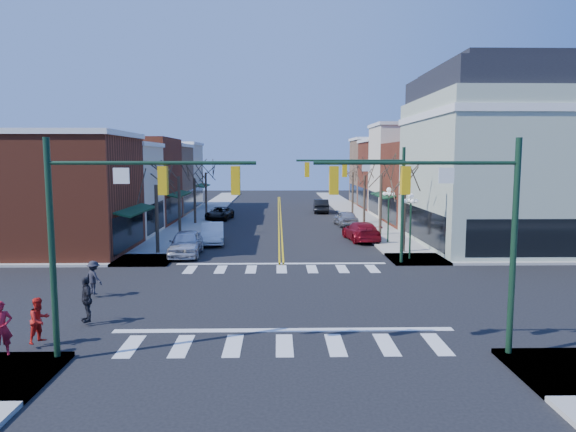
{
  "coord_description": "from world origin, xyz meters",
  "views": [
    {
      "loc": [
        -0.23,
        -23.59,
        6.56
      ],
      "look_at": [
        0.44,
        9.48,
        2.8
      ],
      "focal_mm": 32.0,
      "sensor_mm": 36.0,
      "label": 1
    }
  ],
  "objects": [
    {
      "name": "tree_right_c",
      "position": [
        8.4,
        27.0,
        2.42
      ],
      "size": [
        0.24,
        0.24,
        4.83
      ],
      "primitive_type": "cylinder",
      "color": "#382B21",
      "rests_on": "ground"
    },
    {
      "name": "bldg_left_tan",
      "position": [
        -15.5,
        35.75,
        3.9
      ],
      "size": [
        10.0,
        7.5,
        7.8
      ],
      "primitive_type": "cube",
      "color": "#957052",
      "rests_on": "ground"
    },
    {
      "name": "traffic_mast_near_right",
      "position": [
        5.55,
        -7.4,
        4.71
      ],
      "size": [
        6.6,
        0.28,
        7.2
      ],
      "color": "#14331E",
      "rests_on": "ground"
    },
    {
      "name": "tree_left_d",
      "position": [
        -8.4,
        35.0,
        2.45
      ],
      "size": [
        0.24,
        0.24,
        4.9
      ],
      "primitive_type": "cylinder",
      "color": "#382B21",
      "rests_on": "ground"
    },
    {
      "name": "bldg_right_tan",
      "position": [
        15.5,
        49.0,
        4.5
      ],
      "size": [
        10.0,
        8.0,
        9.0
      ],
      "primitive_type": "cube",
      "color": "#957052",
      "rests_on": "ground"
    },
    {
      "name": "pedestrian_dark_b",
      "position": [
        -8.9,
        0.25,
        0.95
      ],
      "size": [
        1.18,
        1.09,
        1.6
      ],
      "primitive_type": "imported",
      "rotation": [
        0.0,
        0.0,
        2.51
      ],
      "color": "#212129",
      "rests_on": "sidewalk_left"
    },
    {
      "name": "traffic_mast_far_right",
      "position": [
        5.55,
        7.4,
        4.71
      ],
      "size": [
        6.6,
        0.28,
        7.2
      ],
      "color": "#14331E",
      "rests_on": "ground"
    },
    {
      "name": "lamppost_corner",
      "position": [
        8.2,
        8.5,
        2.96
      ],
      "size": [
        0.36,
        0.36,
        4.33
      ],
      "color": "#14331E",
      "rests_on": "ground"
    },
    {
      "name": "bldg_left_stucco_a",
      "position": [
        -15.5,
        19.5,
        3.75
      ],
      "size": [
        10.0,
        7.0,
        7.5
      ],
      "primitive_type": "cube",
      "color": "beige",
      "rests_on": "ground"
    },
    {
      "name": "pedestrian_dark_a",
      "position": [
        -7.75,
        -3.8,
        1.04
      ],
      "size": [
        0.93,
        1.11,
        1.77
      ],
      "primitive_type": "imported",
      "rotation": [
        0.0,
        0.0,
        -0.99
      ],
      "color": "black",
      "rests_on": "sidewalk_left"
    },
    {
      "name": "tree_right_a",
      "position": [
        8.4,
        11.0,
        2.31
      ],
      "size": [
        0.24,
        0.24,
        4.62
      ],
      "primitive_type": "cylinder",
      "color": "#382B21",
      "rests_on": "ground"
    },
    {
      "name": "victorian_corner",
      "position": [
        16.5,
        14.5,
        6.66
      ],
      "size": [
        12.25,
        14.25,
        13.3
      ],
      "color": "#A6B39B",
      "rests_on": "ground"
    },
    {
      "name": "pedestrian_red_b",
      "position": [
        -8.53,
        -6.12,
        0.95
      ],
      "size": [
        0.89,
        0.97,
        1.6
      ],
      "primitive_type": "imported",
      "rotation": [
        0.0,
        0.0,
        1.11
      ],
      "color": "red",
      "rests_on": "sidewalk_left"
    },
    {
      "name": "tree_right_b",
      "position": [
        8.4,
        19.0,
        2.59
      ],
      "size": [
        0.24,
        0.24,
        5.18
      ],
      "primitive_type": "cylinder",
      "color": "#382B21",
      "rests_on": "ground"
    },
    {
      "name": "ground",
      "position": [
        0.0,
        0.0,
        0.0
      ],
      "size": [
        160.0,
        160.0,
        0.0
      ],
      "primitive_type": "plane",
      "color": "black",
      "rests_on": "ground"
    },
    {
      "name": "bldg_left_brick_a",
      "position": [
        -15.5,
        11.75,
        4.0
      ],
      "size": [
        10.0,
        8.5,
        8.0
      ],
      "primitive_type": "cube",
      "color": "maroon",
      "rests_on": "ground"
    },
    {
      "name": "car_left_far",
      "position": [
        -6.4,
        30.67,
        0.68
      ],
      "size": [
        2.91,
        5.17,
        1.36
      ],
      "primitive_type": "imported",
      "rotation": [
        0.0,
        0.0,
        -0.14
      ],
      "color": "black",
      "rests_on": "ground"
    },
    {
      "name": "traffic_mast_near_left",
      "position": [
        -5.55,
        -7.4,
        4.71
      ],
      "size": [
        6.6,
        0.28,
        7.2
      ],
      "color": "#14331E",
      "rests_on": "ground"
    },
    {
      "name": "car_left_near",
      "position": [
        -6.4,
        10.57,
        0.85
      ],
      "size": [
        2.23,
        5.09,
        1.71
      ],
      "primitive_type": "imported",
      "rotation": [
        0.0,
        0.0,
        0.04
      ],
      "color": "silver",
      "rests_on": "ground"
    },
    {
      "name": "car_left_mid",
      "position": [
        -5.24,
        15.47,
        0.79
      ],
      "size": [
        2.21,
        4.98,
        1.59
      ],
      "primitive_type": "imported",
      "rotation": [
        0.0,
        0.0,
        0.11
      ],
      "color": "white",
      "rests_on": "ground"
    },
    {
      "name": "bldg_left_stucco_b",
      "position": [
        -15.5,
        43.5,
        4.1
      ],
      "size": [
        10.0,
        8.0,
        8.2
      ],
      "primitive_type": "cube",
      "color": "beige",
      "rests_on": "ground"
    },
    {
      "name": "tree_left_a",
      "position": [
        -8.4,
        11.0,
        2.38
      ],
      "size": [
        0.24,
        0.24,
        4.76
      ],
      "primitive_type": "cylinder",
      "color": "#382B21",
      "rests_on": "ground"
    },
    {
      "name": "bldg_right_stucco",
      "position": [
        15.5,
        33.5,
        5.0
      ],
      "size": [
        10.0,
        7.0,
        10.0
      ],
      "primitive_type": "cube",
      "color": "beige",
      "rests_on": "ground"
    },
    {
      "name": "tree_right_d",
      "position": [
        8.4,
        35.0,
        2.48
      ],
      "size": [
        0.24,
        0.24,
        4.97
      ],
      "primitive_type": "cylinder",
      "color": "#382B21",
      "rests_on": "ground"
    },
    {
      "name": "tree_left_c",
      "position": [
        -8.4,
        27.0,
        2.27
      ],
      "size": [
        0.24,
        0.24,
        4.55
      ],
      "primitive_type": "cylinder",
      "color": "#382B21",
      "rests_on": "ground"
    },
    {
      "name": "sidewalk_left",
      "position": [
        -8.75,
        20.0,
        0.07
      ],
      "size": [
        3.5,
        70.0,
        0.15
      ],
      "primitive_type": "cube",
      "color": "#9E9B93",
      "rests_on": "ground"
    },
    {
      "name": "lamppost_midblock",
      "position": [
        8.2,
        15.0,
        2.96
      ],
      "size": [
        0.36,
        0.36,
        4.33
      ],
      "color": "#14331E",
      "rests_on": "ground"
    },
    {
      "name": "car_right_near",
      "position": [
        6.4,
        16.56,
        0.77
      ],
      "size": [
        2.71,
        5.48,
        1.53
      ],
      "primitive_type": "imported",
      "rotation": [
        0.0,
        0.0,
        3.25
      ],
      "color": "maroon",
      "rests_on": "ground"
    },
    {
      "name": "sidewalk_right",
      "position": [
        8.75,
        20.0,
        0.07
      ],
      "size": [
        3.5,
        70.0,
        0.15
      ],
      "primitive_type": "cube",
      "color": "#9E9B93",
      "rests_on": "ground"
    },
    {
      "name": "pedestrian_red_a",
      "position": [
        -9.22,
        -7.27,
        1.05
      ],
      "size": [
        0.78,
        0.7,
        1.8
      ],
      "primitive_type": "imported",
      "rotation": [
        0.0,
        0.0,
        0.52
      ],
      "color": "red",
      "rests_on": "sidewalk_left"
    },
    {
      "name": "bldg_right_brick_b",
      "position": [
        15.5,
        41.0,
        4.25
      ],
      "size": [
        10.0,
        8.0,
        8.5
      ],
      "primitive_type": "cube",
      "color": "maroon",
      "rests_on": "ground"
    },
    {
      "name": "bldg_left_brick_b",
      "position": [
        -15.5,
        27.5,
        4.25
      ],
      "size": [
        10.0,
        9.0,
        8.5
      ],
      "primitive_type": "cube",
      "color": "maroon",
      "rests_on": "ground"
    },
    {
      "name": "car_right_far",
      "position": [
        4.98,
        37.74,
        0.81
      ],
      "size": [
        1.88,
        4.95,
        1.61
      ],
      "primitive_type": "imported",
      "rotation": [
        0.0,
        0.0,
        3.11
      ],
      "color": "black",
      "rests_on": "ground"
    },
    {
      "name": "bldg_right_brick_a",
      "position": [
        15.5,
        25.75,
        4.0
      ],
      "size": [
        10.0,
        8.5,
        8.0
      ],
      "primitive_type": "cube",
      "color": "maroon",
      "rests_on": "ground"
    },
    {
      "name": "tree_left_b",
      "position": [
        -8.4,
        19.0,
        2.52
      ],
      "size": [
        0.24,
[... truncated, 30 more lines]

